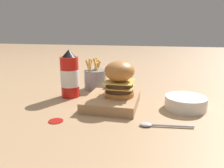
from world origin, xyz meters
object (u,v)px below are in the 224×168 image
(serving_board, at_px, (112,101))
(spoon, at_px, (155,125))
(ketchup_bottle, at_px, (70,76))
(side_bowl, at_px, (186,102))
(burger, at_px, (119,78))
(fries_basket, at_px, (95,79))

(serving_board, height_order, spoon, serving_board)
(ketchup_bottle, xyz_separation_m, side_bowl, (-0.05, -0.48, -0.07))
(side_bowl, bearing_deg, serving_board, 96.82)
(burger, xyz_separation_m, ketchup_bottle, (0.06, 0.23, -0.01))
(serving_board, xyz_separation_m, ketchup_bottle, (0.08, 0.21, 0.07))
(ketchup_bottle, relative_size, fries_basket, 1.33)
(ketchup_bottle, distance_m, spoon, 0.45)
(burger, relative_size, side_bowl, 0.90)
(serving_board, height_order, ketchup_bottle, ketchup_bottle)
(fries_basket, distance_m, spoon, 0.48)
(ketchup_bottle, bearing_deg, spoon, -121.44)
(serving_board, xyz_separation_m, spoon, (-0.15, -0.17, -0.01))
(burger, relative_size, spoon, 0.83)
(fries_basket, height_order, spoon, fries_basket)
(burger, height_order, spoon, burger)
(burger, xyz_separation_m, side_bowl, (0.02, -0.25, -0.08))
(burger, bearing_deg, fries_basket, 37.74)
(fries_basket, relative_size, spoon, 0.94)
(burger, distance_m, fries_basket, 0.27)
(burger, relative_size, ketchup_bottle, 0.66)
(serving_board, distance_m, spoon, 0.23)
(serving_board, xyz_separation_m, side_bowl, (0.03, -0.27, 0.01))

